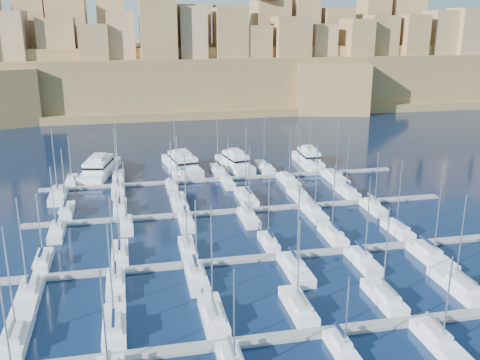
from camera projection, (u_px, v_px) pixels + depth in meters
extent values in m
plane|color=black|center=(257.00, 230.00, 96.75)|extent=(600.00, 600.00, 0.00)
cube|color=slate|center=(323.00, 332.00, 64.87)|extent=(84.00, 2.00, 0.40)
cube|color=slate|center=(274.00, 257.00, 85.46)|extent=(84.00, 2.00, 0.40)
cube|color=slate|center=(245.00, 210.00, 106.05)|extent=(84.00, 2.00, 0.40)
cube|color=slate|center=(225.00, 179.00, 126.64)|extent=(84.00, 2.00, 0.40)
cube|color=white|center=(16.00, 337.00, 63.21)|extent=(3.01, 10.02, 1.70)
cube|color=silver|center=(13.00, 333.00, 61.92)|extent=(2.10, 4.51, 0.70)
cylinder|color=#9EA0A8|center=(9.00, 279.00, 61.52)|extent=(0.18, 0.18, 13.16)
cube|color=#595B60|center=(11.00, 328.00, 61.15)|extent=(0.35, 4.01, 0.35)
cube|color=white|center=(115.00, 328.00, 65.18)|extent=(2.82, 9.39, 1.67)
cube|color=silver|center=(114.00, 323.00, 63.96)|extent=(1.97, 4.23, 0.70)
cylinder|color=#9EA0A8|center=(111.00, 274.00, 63.56)|extent=(0.18, 0.18, 12.52)
cube|color=#0D1B3B|center=(113.00, 318.00, 63.22)|extent=(0.35, 3.76, 0.35)
cube|color=white|center=(213.00, 317.00, 67.64)|extent=(2.84, 9.47, 1.67)
cube|color=silver|center=(214.00, 312.00, 66.41)|extent=(1.99, 4.26, 0.70)
cylinder|color=#9EA0A8|center=(212.00, 259.00, 65.84)|extent=(0.18, 0.18, 13.77)
cube|color=#595B60|center=(215.00, 307.00, 65.66)|extent=(0.35, 3.79, 0.35)
cube|color=white|center=(298.00, 307.00, 69.79)|extent=(2.79, 9.30, 1.67)
cube|color=silver|center=(301.00, 303.00, 68.58)|extent=(1.95, 4.19, 0.70)
cylinder|color=#9EA0A8|center=(299.00, 261.00, 68.37)|extent=(0.18, 0.18, 11.12)
cube|color=#595B60|center=(302.00, 297.00, 67.84)|extent=(0.35, 3.72, 0.35)
cube|color=white|center=(384.00, 298.00, 72.14)|extent=(2.76, 9.19, 1.66)
cube|color=silver|center=(388.00, 293.00, 70.94)|extent=(1.93, 4.13, 0.70)
cylinder|color=#9EA0A8|center=(386.00, 250.00, 70.60)|extent=(0.18, 0.18, 11.94)
cube|color=#595B60|center=(390.00, 288.00, 70.20)|extent=(0.35, 3.68, 0.35)
cube|color=white|center=(457.00, 286.00, 75.20)|extent=(3.24, 10.80, 1.74)
cube|color=silver|center=(463.00, 282.00, 73.83)|extent=(2.27, 4.86, 0.70)
cylinder|color=#9EA0A8|center=(461.00, 238.00, 73.63)|extent=(0.18, 0.18, 12.51)
cube|color=#595B60|center=(466.00, 277.00, 73.02)|extent=(0.35, 4.32, 0.35)
cylinder|color=#9EA0A8|center=(8.00, 340.00, 50.67)|extent=(0.18, 0.18, 12.27)
cylinder|color=#9EA0A8|center=(105.00, 330.00, 51.67)|extent=(0.18, 0.18, 12.93)
cube|color=silver|center=(232.00, 356.00, 57.84)|extent=(1.82, 3.91, 0.70)
cylinder|color=#9EA0A8|center=(234.00, 319.00, 55.07)|extent=(0.18, 0.18, 11.36)
cube|color=#595B60|center=(231.00, 345.00, 57.94)|extent=(0.35, 3.47, 0.35)
cube|color=white|center=(343.00, 352.00, 60.53)|extent=(2.21, 7.36, 1.57)
cube|color=silver|center=(341.00, 340.00, 60.89)|extent=(1.54, 3.31, 0.70)
cylinder|color=#9EA0A8|center=(347.00, 313.00, 58.68)|extent=(0.18, 0.18, 8.82)
cube|color=#0D1B3B|center=(340.00, 330.00, 60.93)|extent=(0.35, 2.94, 0.35)
cube|color=white|center=(439.00, 344.00, 61.98)|extent=(2.74, 9.14, 1.66)
cube|color=silver|center=(436.00, 331.00, 62.49)|extent=(1.92, 4.12, 0.70)
cylinder|color=#9EA0A8|center=(448.00, 299.00, 59.79)|extent=(0.18, 0.18, 10.49)
cube|color=#595B60|center=(435.00, 321.00, 62.61)|extent=(0.35, 3.66, 0.35)
cube|color=white|center=(43.00, 262.00, 82.85)|extent=(2.35, 7.82, 1.59)
cube|color=silver|center=(42.00, 257.00, 81.79)|extent=(1.64, 3.52, 0.70)
cylinder|color=#9EA0A8|center=(39.00, 225.00, 81.49)|extent=(0.18, 0.18, 10.30)
cube|color=#0D1B3B|center=(41.00, 252.00, 81.12)|extent=(0.35, 3.13, 0.35)
cube|color=white|center=(120.00, 254.00, 85.55)|extent=(2.59, 8.64, 1.63)
cube|color=silver|center=(120.00, 250.00, 84.40)|extent=(1.82, 3.89, 0.70)
cylinder|color=#9EA0A8|center=(118.00, 220.00, 84.28)|extent=(0.18, 0.18, 9.92)
cube|color=#0D1B3B|center=(119.00, 245.00, 83.69)|extent=(0.35, 3.46, 0.35)
cube|color=white|center=(188.00, 249.00, 87.41)|extent=(2.41, 8.02, 1.60)
cube|color=silver|center=(188.00, 245.00, 86.32)|extent=(1.69, 3.61, 0.70)
cylinder|color=#9EA0A8|center=(186.00, 210.00, 85.86)|extent=(0.18, 0.18, 11.66)
cube|color=#595B60|center=(188.00, 240.00, 85.64)|extent=(0.35, 3.21, 0.35)
cube|color=white|center=(269.00, 243.00, 89.82)|extent=(2.21, 7.38, 1.57)
cube|color=silver|center=(270.00, 239.00, 88.80)|extent=(1.55, 3.32, 0.70)
cylinder|color=#9EA0A8|center=(269.00, 209.00, 88.41)|extent=(0.18, 0.18, 10.52)
cube|color=#0D1B3B|center=(271.00, 234.00, 88.15)|extent=(0.35, 2.95, 0.35)
cube|color=white|center=(333.00, 236.00, 92.76)|extent=(2.62, 8.73, 1.64)
cube|color=silver|center=(335.00, 231.00, 91.61)|extent=(1.83, 3.93, 0.70)
cylinder|color=#9EA0A8|center=(334.00, 198.00, 91.20)|extent=(0.18, 0.18, 11.96)
cube|color=#0D1B3B|center=(336.00, 227.00, 90.89)|extent=(0.35, 3.49, 0.35)
cube|color=white|center=(397.00, 231.00, 95.09)|extent=(2.55, 8.51, 1.63)
cube|color=silver|center=(400.00, 226.00, 93.95)|extent=(1.79, 3.83, 0.70)
cylinder|color=#9EA0A8|center=(400.00, 194.00, 93.52)|extent=(0.18, 0.18, 11.90)
cube|color=#0D1B3B|center=(402.00, 222.00, 93.25)|extent=(0.35, 3.40, 0.35)
cube|color=white|center=(29.00, 296.00, 72.60)|extent=(2.96, 9.88, 1.69)
cube|color=silver|center=(29.00, 285.00, 73.18)|extent=(2.08, 4.45, 0.70)
cylinder|color=#9EA0A8|center=(22.00, 246.00, 69.95)|extent=(0.18, 0.18, 13.41)
cube|color=#0D1B3B|center=(29.00, 276.00, 73.34)|extent=(0.35, 3.95, 0.35)
cube|color=white|center=(116.00, 286.00, 75.45)|extent=(2.61, 8.71, 1.64)
cube|color=silver|center=(116.00, 276.00, 75.92)|extent=(1.83, 3.92, 0.70)
cylinder|color=#9EA0A8|center=(112.00, 240.00, 72.95)|extent=(0.18, 0.18, 12.70)
cube|color=#0D1B3B|center=(115.00, 268.00, 76.02)|extent=(0.35, 3.49, 0.35)
cube|color=white|center=(197.00, 279.00, 77.48)|extent=(2.77, 9.22, 1.66)
cube|color=silver|center=(196.00, 269.00, 78.00)|extent=(1.94, 4.15, 0.70)
cylinder|color=#9EA0A8|center=(196.00, 238.00, 75.15)|extent=(0.18, 0.18, 11.38)
cube|color=#0D1B3B|center=(195.00, 261.00, 78.13)|extent=(0.35, 3.69, 0.35)
cube|color=white|center=(296.00, 270.00, 79.99)|extent=(3.04, 10.14, 1.71)
cube|color=silver|center=(294.00, 260.00, 80.59)|extent=(2.13, 4.56, 0.70)
cylinder|color=#9EA0A8|center=(298.00, 227.00, 77.45)|extent=(0.18, 0.18, 12.55)
cube|color=#0D1B3B|center=(293.00, 252.00, 80.76)|extent=(0.35, 4.06, 0.35)
cube|color=white|center=(363.00, 262.00, 82.75)|extent=(2.69, 8.98, 1.65)
cube|color=silver|center=(361.00, 253.00, 83.25)|extent=(1.89, 4.04, 0.70)
cylinder|color=#9EA0A8|center=(368.00, 219.00, 80.19)|extent=(0.18, 0.18, 13.09)
cube|color=#0D1B3B|center=(360.00, 245.00, 83.37)|extent=(0.35, 3.59, 0.35)
cube|color=white|center=(431.00, 258.00, 84.12)|extent=(3.23, 10.76, 1.74)
cube|color=silver|center=(428.00, 248.00, 84.77)|extent=(2.26, 4.84, 0.70)
cylinder|color=#9EA0A8|center=(439.00, 211.00, 81.27)|extent=(0.18, 0.18, 14.41)
cube|color=#0D1B3B|center=(427.00, 241.00, 84.97)|extent=(0.35, 4.30, 0.35)
cube|color=white|center=(67.00, 212.00, 104.18)|extent=(2.64, 8.80, 1.64)
cube|color=silver|center=(66.00, 208.00, 103.01)|extent=(1.85, 3.96, 0.70)
cylinder|color=#9EA0A8|center=(64.00, 179.00, 102.65)|extent=(0.18, 0.18, 11.74)
cube|color=#0D1B3B|center=(65.00, 203.00, 102.30)|extent=(0.35, 3.52, 0.35)
cube|color=white|center=(120.00, 208.00, 106.11)|extent=(2.58, 8.59, 1.63)
cube|color=silver|center=(120.00, 204.00, 104.97)|extent=(1.80, 3.87, 0.70)
cylinder|color=#9EA0A8|center=(118.00, 179.00, 104.76)|extent=(0.18, 0.18, 10.45)
cube|color=#0D1B3B|center=(119.00, 200.00, 104.26)|extent=(0.35, 3.44, 0.35)
cube|color=white|center=(179.00, 203.00, 109.07)|extent=(2.99, 9.97, 1.70)
cube|color=silver|center=(179.00, 199.00, 107.79)|extent=(2.09, 4.48, 0.70)
cylinder|color=#9EA0A8|center=(177.00, 168.00, 107.41)|extent=(0.18, 0.18, 12.96)
cube|color=#595B60|center=(179.00, 195.00, 107.02)|extent=(0.35, 3.99, 0.35)
cube|color=white|center=(246.00, 198.00, 112.12)|extent=(3.14, 10.48, 1.72)
cube|color=silver|center=(247.00, 194.00, 110.79)|extent=(2.20, 4.72, 0.70)
cylinder|color=#9EA0A8|center=(246.00, 160.00, 110.28)|extent=(0.18, 0.18, 14.36)
cube|color=#0D1B3B|center=(248.00, 190.00, 110.00)|extent=(0.35, 4.19, 0.35)
cube|color=white|center=(298.00, 195.00, 113.82)|extent=(2.79, 9.30, 1.66)
cube|color=silver|center=(300.00, 192.00, 112.60)|extent=(1.95, 4.18, 0.70)
cylinder|color=#9EA0A8|center=(299.00, 161.00, 112.08)|extent=(0.18, 0.18, 13.27)
cube|color=#595B60|center=(301.00, 187.00, 111.86)|extent=(0.35, 3.72, 0.35)
cube|color=white|center=(347.00, 192.00, 115.87)|extent=(2.71, 9.04, 1.65)
cube|color=silver|center=(349.00, 188.00, 114.68)|extent=(1.90, 4.07, 0.70)
cylinder|color=#9EA0A8|center=(348.00, 163.00, 114.40)|extent=(0.18, 0.18, 11.37)
cube|color=#0D1B3B|center=(350.00, 184.00, 113.96)|extent=(0.35, 3.61, 0.35)
cube|color=white|center=(57.00, 233.00, 94.12)|extent=(2.53, 8.42, 1.62)
cube|color=silver|center=(57.00, 225.00, 94.57)|extent=(1.77, 3.79, 0.70)
cylinder|color=#9EA0A8|center=(53.00, 198.00, 91.83)|extent=(0.18, 0.18, 11.47)
cube|color=#0D1B3B|center=(57.00, 219.00, 94.66)|extent=(0.35, 3.37, 0.35)
cube|color=white|center=(127.00, 227.00, 96.90)|extent=(2.28, 7.62, 1.58)
cube|color=silver|center=(126.00, 219.00, 97.28)|extent=(1.60, 3.43, 0.70)
cylinder|color=#9EA0A8|center=(125.00, 193.00, 94.64)|extent=(0.18, 0.18, 11.53)
cube|color=#595B60|center=(126.00, 213.00, 97.33)|extent=(0.35, 3.05, 0.35)
cube|color=white|center=(186.00, 223.00, 98.60)|extent=(2.56, 8.54, 1.63)
cube|color=silver|center=(186.00, 215.00, 99.06)|extent=(1.79, 3.84, 0.70)
cylinder|color=#9EA0A8|center=(185.00, 188.00, 96.19)|extent=(0.18, 0.18, 12.20)
cube|color=#0D1B3B|center=(185.00, 209.00, 99.15)|extent=(0.35, 3.42, 0.35)
cube|color=white|center=(249.00, 219.00, 100.76)|extent=(2.67, 8.90, 1.65)
cube|color=silver|center=(248.00, 211.00, 101.26)|extent=(1.87, 4.01, 0.70)
cylinder|color=#9EA0A8|center=(249.00, 181.00, 98.16)|extent=(0.18, 0.18, 13.37)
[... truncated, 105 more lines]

